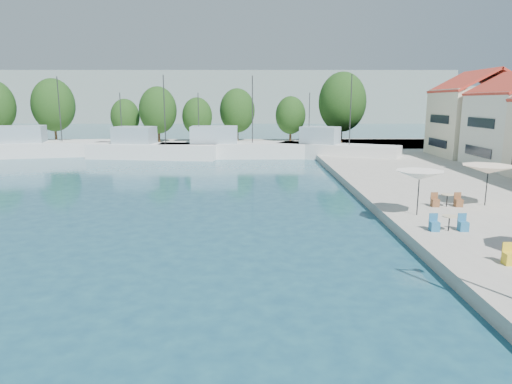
{
  "coord_description": "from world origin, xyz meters",
  "views": [
    {
      "loc": [
        -1.3,
        -1.2,
        6.79
      ],
      "look_at": [
        -1.21,
        26.0,
        1.36
      ],
      "focal_mm": 32.0,
      "sensor_mm": 36.0,
      "label": 1
    }
  ],
  "objects_px": {
    "trawler_02": "(150,150)",
    "trawler_04": "(334,150)",
    "umbrella_cream": "(488,169)",
    "umbrella_white": "(420,175)",
    "trawler_01": "(41,148)",
    "trawler_03": "(233,149)"
  },
  "relations": [
    {
      "from": "trawler_02",
      "to": "trawler_03",
      "type": "relative_size",
      "value": 0.85
    },
    {
      "from": "trawler_02",
      "to": "umbrella_cream",
      "type": "distance_m",
      "value": 38.63
    },
    {
      "from": "trawler_02",
      "to": "trawler_04",
      "type": "height_order",
      "value": "same"
    },
    {
      "from": "trawler_03",
      "to": "trawler_02",
      "type": "bearing_deg",
      "value": -174.78
    },
    {
      "from": "trawler_01",
      "to": "umbrella_cream",
      "type": "height_order",
      "value": "trawler_01"
    },
    {
      "from": "umbrella_cream",
      "to": "trawler_02",
      "type": "bearing_deg",
      "value": 133.38
    },
    {
      "from": "trawler_03",
      "to": "umbrella_cream",
      "type": "bearing_deg",
      "value": -61.73
    },
    {
      "from": "trawler_04",
      "to": "umbrella_cream",
      "type": "bearing_deg",
      "value": -54.15
    },
    {
      "from": "trawler_01",
      "to": "trawler_02",
      "type": "bearing_deg",
      "value": -23.72
    },
    {
      "from": "umbrella_cream",
      "to": "umbrella_white",
      "type": "bearing_deg",
      "value": -154.44
    },
    {
      "from": "trawler_04",
      "to": "umbrella_cream",
      "type": "relative_size",
      "value": 4.73
    },
    {
      "from": "trawler_01",
      "to": "umbrella_white",
      "type": "distance_m",
      "value": 48.61
    },
    {
      "from": "trawler_02",
      "to": "umbrella_cream",
      "type": "relative_size",
      "value": 5.21
    },
    {
      "from": "trawler_02",
      "to": "umbrella_cream",
      "type": "bearing_deg",
      "value": -38.82
    },
    {
      "from": "umbrella_white",
      "to": "trawler_01",
      "type": "bearing_deg",
      "value": 137.51
    },
    {
      "from": "trawler_01",
      "to": "trawler_04",
      "type": "xyz_separation_m",
      "value": [
        36.3,
        -3.16,
        0.0
      ]
    },
    {
      "from": "trawler_01",
      "to": "trawler_04",
      "type": "bearing_deg",
      "value": -19.17
    },
    {
      "from": "trawler_04",
      "to": "trawler_02",
      "type": "bearing_deg",
      "value": -155.46
    },
    {
      "from": "trawler_01",
      "to": "trawler_02",
      "type": "height_order",
      "value": "same"
    },
    {
      "from": "trawler_02",
      "to": "trawler_04",
      "type": "relative_size",
      "value": 1.1
    },
    {
      "from": "trawler_04",
      "to": "umbrella_white",
      "type": "relative_size",
      "value": 5.51
    },
    {
      "from": "trawler_01",
      "to": "trawler_03",
      "type": "distance_m",
      "value": 24.26
    }
  ]
}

